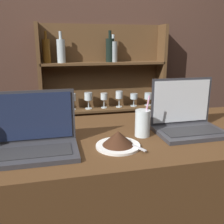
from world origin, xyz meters
The scene contains 6 objects.
back_wall centered at (0.00, 1.60, 1.35)m, with size 7.00×0.06×2.70m.
back_shelf centered at (0.10, 1.52, 0.89)m, with size 1.13×0.18×1.67m.
laptop_near centered at (-0.43, 0.23, 1.15)m, with size 0.34×0.21×0.23m.
laptop_far centered at (0.27, 0.31, 1.15)m, with size 0.31×0.22×0.25m.
cake_plate centered at (-0.09, 0.20, 1.13)m, with size 0.18×0.18×0.07m.
water_glass centered at (0.05, 0.30, 1.16)m, with size 0.07×0.07×0.19m.
Camera 1 is at (-0.33, -0.71, 1.50)m, focal length 40.00 mm.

